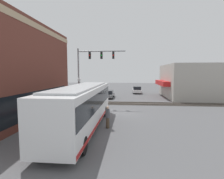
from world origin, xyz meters
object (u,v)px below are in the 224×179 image
parked_car_white (137,90)px  pedestrian_near_bus (108,117)px  city_bus (83,105)px  parked_car_grey (108,94)px  crossing_signal (80,89)px

parked_car_white → pedestrian_near_bus: size_ratio=2.63×
city_bus → parked_car_white: size_ratio=2.68×
parked_car_grey → crossing_signal: bearing=157.8°
parked_car_white → pedestrian_near_bus: 25.09m
crossing_signal → parked_car_grey: 8.32m
parked_car_grey → parked_car_white: parked_car_white is taller
crossing_signal → pedestrian_near_bus: (-9.57, -5.00, -1.39)m
crossing_signal → parked_car_white: size_ratio=0.82×
city_bus → pedestrian_near_bus: bearing=-82.1°
parked_car_white → parked_car_grey: bearing=145.0°
city_bus → parked_car_grey: bearing=-0.0°
city_bus → parked_car_grey: size_ratio=2.62×
parked_car_grey → pedestrian_near_bus: bearing=-173.6°
parked_car_white → city_bus: bearing=167.9°
city_bus → pedestrian_near_bus: city_bus is taller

